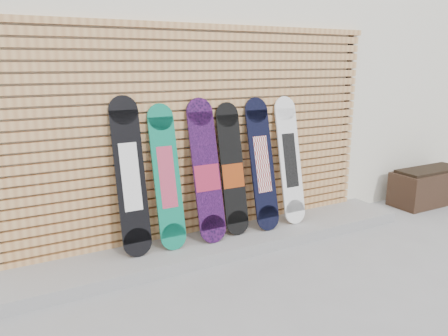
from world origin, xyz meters
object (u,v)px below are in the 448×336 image
Objects in this scene: snowboard_2 at (206,172)px; snowboard_5 at (290,160)px; planter_box at (428,186)px; snowboard_3 at (232,170)px; snowboard_4 at (262,164)px; snowboard_0 at (130,177)px; snowboard_1 at (167,177)px.

snowboard_5 is (1.07, 0.02, -0.00)m from snowboard_2.
planter_box is 3.10m from snowboard_3.
snowboard_2 is 1.02× the size of snowboard_4.
planter_box is at bearing -2.97° from snowboard_4.
snowboard_0 is 1.04× the size of snowboard_2.
snowboard_3 is 0.97× the size of snowboard_4.
snowboard_2 is at bearing -2.17° from snowboard_0.
snowboard_0 is at bearing -179.94° from snowboard_3.
snowboard_4 reaches higher than snowboard_5.
snowboard_2 is at bearing -174.57° from snowboard_3.
planter_box is 2.75m from snowboard_4.
snowboard_2 is at bearing -179.41° from snowboard_4.
snowboard_3 is at bearing 5.43° from snowboard_2.
snowboard_3 is (1.11, 0.00, -0.07)m from snowboard_0.
snowboard_0 is 1.85m from snowboard_5.
snowboard_0 is 1.06× the size of snowboard_5.
snowboard_1 is 0.42m from snowboard_2.
snowboard_4 is at bearing -0.72° from snowboard_1.
snowboard_0 is 1.47m from snowboard_4.
snowboard_2 is 0.68m from snowboard_4.
snowboard_4 is 0.39m from snowboard_5.
snowboard_1 is 1.01× the size of snowboard_3.
snowboard_2 is at bearing -2.84° from snowboard_1.
snowboard_1 is 1.49m from snowboard_5.
snowboard_0 reaches higher than snowboard_1.
planter_box is 2.37m from snowboard_5.
snowboard_0 is 1.05× the size of snowboard_4.
snowboard_2 is at bearing -178.95° from snowboard_5.
snowboard_1 is 0.99× the size of snowboard_4.
snowboard_4 is (0.36, -0.02, 0.03)m from snowboard_3.
snowboard_5 is (0.39, 0.01, -0.00)m from snowboard_4.
snowboard_2 is 1.07m from snowboard_5.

